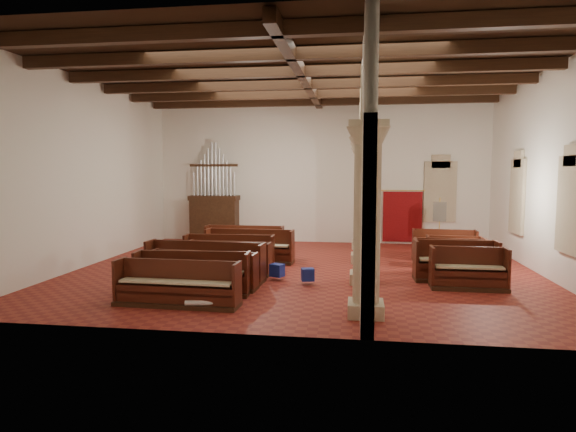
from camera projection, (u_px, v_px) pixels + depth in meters
The scene contains 34 objects.
floor at pixel (304, 270), 14.88m from camera, with size 14.00×14.00×0.00m, color maroon.
ceiling at pixel (305, 72), 14.32m from camera, with size 14.00×14.00×0.00m, color black.
wall_back at pixel (319, 172), 20.51m from camera, with size 14.00×0.02×6.00m, color white.
wall_front at pixel (269, 174), 8.68m from camera, with size 14.00×0.02×6.00m, color white.
wall_left at pixel (90, 173), 15.58m from camera, with size 0.02×12.00×6.00m, color white.
wall_right at pixel (550, 173), 13.62m from camera, with size 0.02×12.00×6.00m, color white.
ceiling_beams at pixel (305, 78), 14.34m from camera, with size 13.80×11.80×0.30m, color #3C2413, non-canonical shape.
arcade at pixel (364, 154), 14.29m from camera, with size 0.90×11.90×6.00m.
window_right_a at pixel (571, 205), 12.22m from camera, with size 0.03×1.00×2.20m, color #2D6555.
window_right_b at pixel (518, 197), 16.16m from camera, with size 0.03×1.00×2.20m, color #2D6555.
window_back at pixel (440, 192), 19.87m from camera, with size 1.00×0.03×2.20m, color #2D6555.
pipe_organ at pixel (214, 210), 20.80m from camera, with size 2.10×0.85×4.40m.
lectern at pixel (227, 228), 20.78m from camera, with size 0.66×0.68×1.43m.
dossal_curtain at pixel (402, 216), 20.12m from camera, with size 1.80×0.07×2.17m.
processional_banner at pixel (439, 233), 17.89m from camera, with size 0.47×0.60×2.07m.
hymnal_box_a at pixel (221, 288), 11.48m from camera, with size 0.36×0.29×0.36m, color navy.
hymnal_box_b at pixel (308, 275), 12.99m from camera, with size 0.34×0.27×0.34m, color navy.
hymnal_box_c at pixel (277, 270), 13.51m from camera, with size 0.35×0.29×0.35m, color #161A98.
tube_heater_a at pixel (210, 303), 10.59m from camera, with size 0.11×0.11×1.12m, color white.
tube_heater_b at pixel (145, 294), 11.34m from camera, with size 0.09×0.09×0.88m, color white.
nave_pew_0 at pixel (177, 291), 10.93m from camera, with size 2.91×0.79×1.03m.
nave_pew_1 at pixel (192, 280), 11.94m from camera, with size 2.89×0.89×1.06m.
nave_pew_2 at pixel (203, 276), 12.57m from camera, with size 2.93×0.84×0.96m.
nave_pew_3 at pixel (205, 268), 13.40m from camera, with size 3.42×0.96×1.09m.
nave_pew_4 at pixel (229, 264), 14.26m from camera, with size 2.57×0.79×0.97m.
nave_pew_5 at pixel (229, 257), 15.20m from camera, with size 2.86×0.81×1.04m.
nave_pew_6 at pixel (249, 251), 16.14m from camera, with size 2.99×0.86×1.10m.
nave_pew_7 at pixel (248, 250), 16.85m from camera, with size 3.00×0.80×0.95m.
nave_pew_8 at pixel (244, 244), 17.86m from camera, with size 2.91×0.69×1.03m.
aisle_pew_0 at pixel (468, 275), 12.47m from camera, with size 1.93×0.75×1.09m.
aisle_pew_1 at pixel (455, 268), 13.35m from camera, with size 2.27×0.82×1.14m.
aisle_pew_2 at pixel (451, 263), 14.12m from camera, with size 2.11×0.78×1.07m.
aisle_pew_3 at pixel (454, 257), 15.22m from camera, with size 1.72×0.75×1.00m.
aisle_pew_4 at pixel (444, 250), 16.40m from camera, with size 2.14×0.82×1.06m.
Camera 1 is at (1.57, -14.58, 3.05)m, focal length 30.00 mm.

